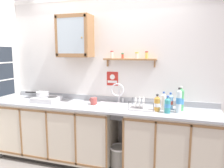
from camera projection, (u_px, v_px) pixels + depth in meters
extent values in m
cube|color=white|center=(108.00, 79.00, 3.30)|extent=(3.87, 0.05, 2.53)
cube|color=black|center=(60.00, 155.00, 3.42)|extent=(1.76, 0.53, 0.08)
cube|color=beige|center=(58.00, 129.00, 3.32)|extent=(1.80, 0.59, 0.80)
cube|color=brown|center=(46.00, 112.00, 2.98)|extent=(1.80, 0.01, 0.03)
cube|color=brown|center=(48.00, 159.00, 3.09)|extent=(1.80, 0.01, 0.03)
cube|color=brown|center=(21.00, 133.00, 3.17)|extent=(0.02, 0.01, 0.74)
cube|color=brown|center=(47.00, 136.00, 3.04)|extent=(0.02, 0.01, 0.74)
cube|color=brown|center=(75.00, 140.00, 2.91)|extent=(0.02, 0.01, 0.74)
cube|color=brown|center=(106.00, 144.00, 2.78)|extent=(0.02, 0.01, 0.74)
cube|color=beige|center=(173.00, 143.00, 2.82)|extent=(1.20, 0.59, 0.80)
cube|color=brown|center=(173.00, 124.00, 2.48)|extent=(1.20, 0.01, 0.03)
cube|color=brown|center=(123.00, 146.00, 2.71)|extent=(0.02, 0.01, 0.74)
cube|color=brown|center=(155.00, 151.00, 2.60)|extent=(0.02, 0.01, 0.74)
cube|color=brown|center=(190.00, 155.00, 2.48)|extent=(0.02, 0.01, 0.74)
cube|color=#9EA3A8|center=(101.00, 107.00, 3.05)|extent=(3.23, 0.62, 0.03)
cube|color=#9EA3A8|center=(107.00, 99.00, 3.32)|extent=(3.23, 0.02, 0.08)
cube|color=silver|center=(113.00, 106.00, 3.02)|extent=(0.49, 0.40, 0.01)
cube|color=slate|center=(113.00, 116.00, 3.04)|extent=(0.41, 0.33, 0.01)
cube|color=slate|center=(116.00, 108.00, 3.19)|extent=(0.41, 0.01, 0.15)
cube|color=slate|center=(109.00, 114.00, 2.87)|extent=(0.41, 0.01, 0.15)
cylinder|color=#4C4C51|center=(113.00, 116.00, 3.04)|extent=(0.04, 0.04, 0.01)
cylinder|color=silver|center=(119.00, 102.00, 3.22)|extent=(0.05, 0.05, 0.02)
cylinder|color=silver|center=(119.00, 95.00, 3.20)|extent=(0.02, 0.02, 0.19)
torus|color=silver|center=(117.00, 90.00, 3.10)|extent=(0.20, 0.02, 0.20)
cylinder|color=silver|center=(123.00, 100.00, 3.19)|extent=(0.02, 0.02, 0.05)
cube|color=silver|center=(47.00, 99.00, 3.29)|extent=(0.37, 0.33, 0.07)
cylinder|color=#2D2D2D|center=(43.00, 96.00, 3.33)|extent=(0.15, 0.15, 0.01)
cylinder|color=#2D2D2D|center=(52.00, 97.00, 3.28)|extent=(0.15, 0.15, 0.01)
cylinder|color=black|center=(36.00, 101.00, 3.17)|extent=(0.03, 0.02, 0.03)
cylinder|color=black|center=(46.00, 102.00, 3.12)|extent=(0.03, 0.02, 0.03)
cylinder|color=silver|center=(42.00, 94.00, 3.32)|extent=(0.19, 0.19, 0.07)
torus|color=silver|center=(42.00, 92.00, 3.32)|extent=(0.19, 0.19, 0.01)
cylinder|color=black|center=(31.00, 92.00, 3.34)|extent=(0.19, 0.05, 0.02)
cylinder|color=teal|center=(167.00, 106.00, 2.67)|extent=(0.07, 0.07, 0.17)
cone|color=teal|center=(168.00, 99.00, 2.66)|extent=(0.07, 0.07, 0.03)
cylinder|color=#2D59B2|center=(168.00, 96.00, 2.65)|extent=(0.03, 0.03, 0.02)
cylinder|color=#3F8CCC|center=(167.00, 106.00, 2.67)|extent=(0.08, 0.08, 0.05)
cylinder|color=#4CB266|center=(181.00, 100.00, 2.78)|extent=(0.08, 0.08, 0.27)
cone|color=#4CB266|center=(181.00, 89.00, 2.76)|extent=(0.08, 0.08, 0.04)
cylinder|color=white|center=(181.00, 87.00, 2.76)|extent=(0.04, 0.04, 0.02)
cylinder|color=#3F8CCC|center=(181.00, 101.00, 2.79)|extent=(0.08, 0.08, 0.07)
cylinder|color=silver|center=(179.00, 102.00, 2.68)|extent=(0.07, 0.07, 0.27)
cone|color=silver|center=(179.00, 90.00, 2.66)|extent=(0.06, 0.06, 0.03)
cylinder|color=#262626|center=(179.00, 88.00, 2.66)|extent=(0.03, 0.03, 0.02)
cylinder|color=#3F8CCC|center=(179.00, 101.00, 2.68)|extent=(0.07, 0.07, 0.08)
cylinder|color=white|center=(163.00, 102.00, 2.83)|extent=(0.06, 0.06, 0.19)
cone|color=white|center=(164.00, 94.00, 2.81)|extent=(0.06, 0.06, 0.03)
cylinder|color=#2D59B2|center=(164.00, 93.00, 2.81)|extent=(0.03, 0.03, 0.02)
cylinder|color=white|center=(163.00, 103.00, 2.83)|extent=(0.06, 0.06, 0.05)
cylinder|color=#8CB7E0|center=(170.00, 103.00, 2.85)|extent=(0.07, 0.07, 0.17)
cone|color=#8CB7E0|center=(171.00, 95.00, 2.84)|extent=(0.07, 0.07, 0.03)
cylinder|color=#2D59B2|center=(171.00, 93.00, 2.83)|extent=(0.03, 0.03, 0.02)
cylinder|color=#D84C3F|center=(170.00, 103.00, 2.85)|extent=(0.07, 0.07, 0.05)
cylinder|color=gold|center=(157.00, 105.00, 2.76)|extent=(0.08, 0.08, 0.17)
cone|color=gold|center=(157.00, 97.00, 2.74)|extent=(0.07, 0.07, 0.03)
cylinder|color=#262626|center=(157.00, 95.00, 2.74)|extent=(0.03, 0.03, 0.02)
cylinder|color=white|center=(157.00, 105.00, 2.76)|extent=(0.08, 0.08, 0.05)
cube|color=#B2B2B7|center=(142.00, 108.00, 2.87)|extent=(0.35, 0.25, 0.01)
cylinder|color=#4C4F54|center=(129.00, 105.00, 2.80)|extent=(0.01, 0.01, 0.11)
cylinder|color=#4C4F54|center=(153.00, 107.00, 2.71)|extent=(0.01, 0.01, 0.11)
cylinder|color=#4C4F54|center=(132.00, 101.00, 3.02)|extent=(0.01, 0.01, 0.11)
cylinder|color=#4C4F54|center=(155.00, 103.00, 2.93)|extent=(0.01, 0.01, 0.11)
cylinder|color=#4C4F54|center=(141.00, 102.00, 2.75)|extent=(0.32, 0.01, 0.01)
cylinder|color=#4C4F54|center=(144.00, 98.00, 2.96)|extent=(0.32, 0.01, 0.01)
cylinder|color=white|center=(136.00, 102.00, 2.89)|extent=(0.01, 0.14, 0.14)
cylinder|color=white|center=(140.00, 102.00, 2.87)|extent=(0.01, 0.14, 0.14)
cylinder|color=white|center=(144.00, 103.00, 2.86)|extent=(0.01, 0.16, 0.16)
cylinder|color=#B24C47|center=(94.00, 101.00, 3.11)|extent=(0.09, 0.09, 0.10)
torus|color=#B24C47|center=(91.00, 100.00, 3.14)|extent=(0.07, 0.04, 0.07)
cube|color=#996B42|center=(75.00, 36.00, 3.19)|extent=(0.52, 0.27, 0.62)
cube|color=silver|center=(71.00, 36.00, 3.06)|extent=(0.43, 0.01, 0.51)
cube|color=#996B42|center=(56.00, 36.00, 3.12)|extent=(0.04, 0.01, 0.58)
cube|color=#996B42|center=(85.00, 35.00, 2.99)|extent=(0.04, 0.01, 0.58)
cube|color=#996B42|center=(70.00, 16.00, 3.02)|extent=(0.49, 0.01, 0.05)
cube|color=#996B42|center=(71.00, 55.00, 3.10)|extent=(0.49, 0.01, 0.05)
sphere|color=olive|center=(82.00, 38.00, 3.00)|extent=(0.02, 0.02, 0.02)
cube|color=#996B42|center=(130.00, 59.00, 3.06)|extent=(0.77, 0.14, 0.02)
cube|color=#996B42|center=(108.00, 63.00, 3.22)|extent=(0.02, 0.03, 0.10)
cube|color=#996B42|center=(155.00, 64.00, 3.02)|extent=(0.02, 0.03, 0.10)
cylinder|color=silver|center=(112.00, 55.00, 3.13)|extent=(0.04, 0.04, 0.09)
cylinder|color=red|center=(112.00, 51.00, 3.12)|extent=(0.05, 0.05, 0.02)
cylinder|color=#CC4C33|center=(123.00, 56.00, 3.09)|extent=(0.04, 0.04, 0.06)
cylinder|color=#33723F|center=(123.00, 54.00, 3.09)|extent=(0.04, 0.04, 0.02)
cylinder|color=silver|center=(137.00, 56.00, 3.01)|extent=(0.05, 0.05, 0.07)
cylinder|color=yellow|center=(137.00, 53.00, 3.01)|extent=(0.05, 0.05, 0.02)
cylinder|color=#E0C659|center=(147.00, 56.00, 2.98)|extent=(0.04, 0.04, 0.09)
cylinder|color=red|center=(147.00, 52.00, 2.97)|extent=(0.04, 0.04, 0.02)
cube|color=#B2261E|center=(112.00, 79.00, 3.25)|extent=(0.18, 0.01, 0.21)
cube|color=white|center=(112.00, 82.00, 3.25)|extent=(0.15, 0.00, 0.04)
cylinder|color=white|center=(112.00, 77.00, 3.24)|extent=(0.08, 0.00, 0.08)
cylinder|color=gray|center=(119.00, 159.00, 3.00)|extent=(0.25, 0.25, 0.35)
torus|color=white|center=(119.00, 147.00, 2.98)|extent=(0.28, 0.28, 0.02)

